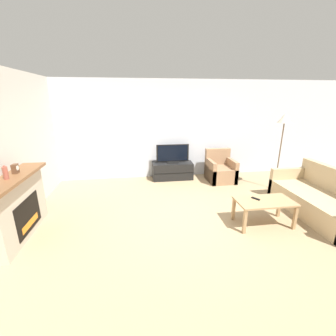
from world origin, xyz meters
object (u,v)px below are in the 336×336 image
(fireplace, at_px, (17,207))
(armchair, at_px, (220,171))
(mantel_clock, at_px, (15,169))
(tv, at_px, (173,154))
(tv_stand, at_px, (173,171))
(remote, at_px, (256,199))
(floor_lamp, at_px, (284,125))
(mantel_vase_centre_left, at_px, (5,173))
(couch, at_px, (322,201))
(coffee_table, at_px, (264,204))

(fireplace, distance_m, armchair, 4.71)
(mantel_clock, bearing_deg, tv, 37.76)
(tv_stand, bearing_deg, remote, -66.80)
(mantel_clock, bearing_deg, remote, -4.31)
(fireplace, bearing_deg, floor_lamp, 13.62)
(tv_stand, xyz_separation_m, floor_lamp, (2.45, -1.11, 1.38))
(fireplace, xyz_separation_m, floor_lamp, (5.37, 1.30, 1.08))
(floor_lamp, bearing_deg, mantel_clock, -167.94)
(mantel_vase_centre_left, distance_m, couch, 5.52)
(tv, distance_m, armchair, 1.39)
(armchair, distance_m, remote, 2.26)
(floor_lamp, bearing_deg, mantel_vase_centre_left, -165.15)
(mantel_vase_centre_left, height_order, tv, mantel_vase_centre_left)
(tv, bearing_deg, armchair, -13.74)
(coffee_table, bearing_deg, armchair, 88.60)
(coffee_table, height_order, remote, remote)
(remote, bearing_deg, tv, 79.49)
(remote, height_order, floor_lamp, floor_lamp)
(mantel_vase_centre_left, xyz_separation_m, remote, (4.01, -0.03, -0.67))
(armchair, xyz_separation_m, coffee_table, (-0.06, -2.32, 0.13))
(fireplace, height_order, tv_stand, fireplace)
(tv, bearing_deg, fireplace, -140.53)
(mantel_vase_centre_left, xyz_separation_m, tv_stand, (2.91, 2.53, -0.91))
(mantel_clock, height_order, tv_stand, mantel_clock)
(fireplace, height_order, floor_lamp, floor_lamp)
(remote, bearing_deg, mantel_vase_centre_left, 145.90)
(tv_stand, distance_m, armchair, 1.33)
(mantel_vase_centre_left, relative_size, remote, 1.46)
(mantel_clock, bearing_deg, fireplace, -96.32)
(mantel_vase_centre_left, bearing_deg, floor_lamp, 14.85)
(tv_stand, height_order, tv, tv)
(coffee_table, bearing_deg, fireplace, 176.95)
(tv, relative_size, floor_lamp, 0.48)
(armchair, relative_size, floor_lamp, 0.45)
(coffee_table, height_order, floor_lamp, floor_lamp)
(mantel_clock, height_order, couch, mantel_clock)
(armchair, relative_size, couch, 0.43)
(tv_stand, bearing_deg, fireplace, -140.50)
(mantel_clock, relative_size, armchair, 0.18)
(mantel_vase_centre_left, relative_size, tv_stand, 0.19)
(coffee_table, relative_size, floor_lamp, 0.53)
(tv, xyz_separation_m, coffee_table, (1.23, -2.63, -0.31))
(mantel_clock, height_order, remote, mantel_clock)
(tv, xyz_separation_m, couch, (2.55, -2.46, -0.42))
(mantel_vase_centre_left, xyz_separation_m, couch, (5.46, 0.06, -0.86))
(remote, relative_size, couch, 0.07)
(fireplace, distance_m, mantel_clock, 0.61)
(tv_stand, bearing_deg, couch, -44.08)
(fireplace, bearing_deg, tv, 39.47)
(floor_lamp, bearing_deg, remote, -133.05)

